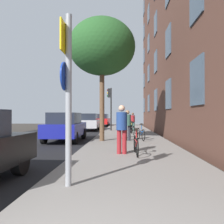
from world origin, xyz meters
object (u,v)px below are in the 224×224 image
traffic_light (110,101)px  bicycle_2 (132,129)px  car_2 (89,122)px  sign_post (67,87)px  car_3 (102,120)px  pedestrian_0 (122,126)px  tree_near (102,48)px  bicycle_0 (136,144)px  bicycle_1 (141,134)px  pedestrian_1 (128,123)px  pedestrian_2 (133,121)px  bicycle_3 (131,128)px  car_1 (66,127)px

traffic_light → bicycle_2: bearing=-62.9°
car_2 → bicycle_2: bearing=-50.3°
traffic_light → sign_post: bearing=-89.7°
traffic_light → car_3: traffic_light is taller
bicycle_2 → pedestrian_0: 8.18m
traffic_light → car_2: bearing=151.7°
tree_near → traffic_light: bearing=90.3°
sign_post → tree_near: bearing=90.3°
sign_post → car_2: size_ratio=0.84×
bicycle_0 → bicycle_1: bearing=83.3°
bicycle_0 → pedestrian_1: bearing=92.8°
pedestrian_1 → pedestrian_2: bearing=85.1°
bicycle_2 → bicycle_3: 1.63m
sign_post → pedestrian_1: sign_post is taller
bicycle_1 → car_3: (-3.77, 16.82, 0.37)m
bicycle_2 → bicycle_3: size_ratio=0.98×
pedestrian_2 → pedestrian_1: bearing=-94.9°
pedestrian_2 → car_3: bearing=109.4°
pedestrian_1 → car_3: pedestrian_1 is taller
bicycle_2 → bicycle_0: bearing=-91.6°
bicycle_3 → car_2: 5.02m
traffic_light → tree_near: size_ratio=0.58×
pedestrian_1 → car_3: 17.37m
bicycle_1 → sign_post: bearing=-104.6°
bicycle_0 → pedestrian_0: size_ratio=0.94×
bicycle_3 → pedestrian_0: 9.80m
pedestrian_1 → pedestrian_2: 6.87m
tree_near → car_3: 17.90m
bicycle_0 → pedestrian_2: pedestrian_2 is taller
bicycle_1 → tree_near: bearing=-167.4°
sign_post → pedestrian_2: (1.92, 14.52, -1.04)m
bicycle_3 → car_3: bearing=106.8°
bicycle_0 → bicycle_1: size_ratio=0.99×
traffic_light → bicycle_0: traffic_light is taller
bicycle_1 → pedestrian_0: 4.53m
tree_near → car_1: bearing=163.6°
car_3 → car_1: bearing=-91.7°
sign_post → car_1: (-2.18, 8.12, -1.22)m
car_1 → car_3: bearing=88.3°
bicycle_2 → car_2: size_ratio=0.39×
sign_post → bicycle_0: bearing=65.8°
tree_near → pedestrian_2: size_ratio=4.15×
car_1 → car_3: size_ratio=0.94×
tree_near → bicycle_3: bearing=72.9°
bicycle_0 → car_3: size_ratio=0.39×
tree_near → bicycle_2: bearing=66.9°
traffic_light → tree_near: tree_near is taller
sign_post → traffic_light: size_ratio=0.89×
bicycle_0 → pedestrian_0: pedestrian_0 is taller
tree_near → bicycle_1: (2.11, 0.47, -4.66)m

